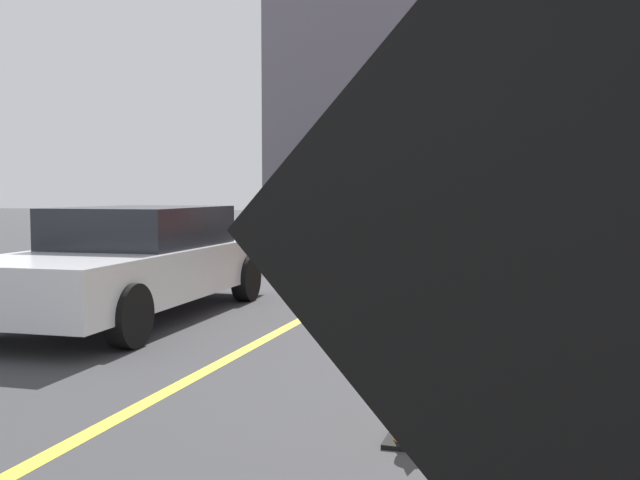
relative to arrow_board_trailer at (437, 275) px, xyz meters
The scene contains 8 objects.
lane_center_stripe 6.13m from the arrow_board_trailer, 104.26° to the right, with size 0.14×36.00×0.01m, color yellow.
arrow_board_trailer is the anchor object (origin of this frame).
box_truck 4.63m from the arrow_board_trailer, 71.53° to the left, with size 2.77×6.63×3.51m.
pickup_car 3.89m from the arrow_board_trailer, 157.79° to the right, with size 2.11×5.05×1.38m.
highway_guide_sign 10.24m from the arrow_board_trailer, 70.21° to the left, with size 2.79×0.23×5.00m.
far_building_block 19.10m from the arrow_board_trailer, 93.24° to the left, with size 14.12×8.13×10.13m, color slate.
traffic_cone_mid_lane 5.09m from the arrow_board_trailer, 83.76° to the right, with size 0.36×0.36×0.67m.
traffic_cone_far_lane 2.58m from the arrow_board_trailer, 82.37° to the right, with size 0.36×0.36×0.73m.
Camera 1 is at (2.78, 2.43, 1.57)m, focal length 40.80 mm.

